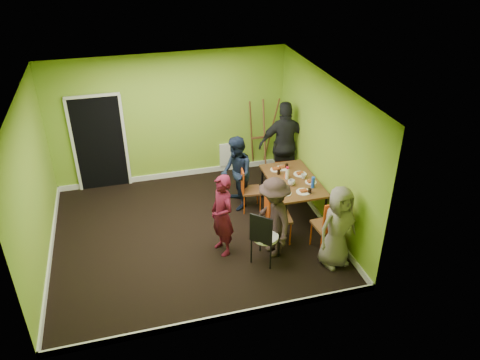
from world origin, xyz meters
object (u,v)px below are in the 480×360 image
object	(u,v)px
dining_table	(293,182)
chair_back_end	(284,156)
chair_left_far	(247,187)
person_front_end	(338,227)
thermos	(287,174)
easel	(262,136)
blue_bottle	(313,182)
person_back_end	(285,145)
person_left_far	(236,173)
chair_front_end	(330,223)
person_left_near	(274,217)
orange_bottle	(285,176)
chair_bentwood	(264,235)
person_standing	(222,215)
chair_left_near	(274,213)

from	to	relation	value
dining_table	chair_back_end	bearing A→B (deg)	79.05
chair_left_far	person_front_end	distance (m)	2.21
chair_back_end	thermos	distance (m)	1.00
easel	blue_bottle	xyz separation A→B (m)	(0.28, -2.21, -0.00)
chair_back_end	person_back_end	size ratio (longest dim) A/B	0.54
chair_left_far	thermos	world-z (taller)	thermos
thermos	person_left_far	xyz separation A→B (m)	(-0.88, 0.46, -0.11)
person_back_end	person_front_end	size ratio (longest dim) A/B	1.29
chair_front_end	dining_table	bearing A→B (deg)	93.36
chair_back_end	person_front_end	distance (m)	2.65
person_left_near	chair_front_end	bearing A→B (deg)	69.37
orange_bottle	person_left_near	world-z (taller)	person_left_near
orange_bottle	person_left_near	distance (m)	1.38
chair_left_far	orange_bottle	world-z (taller)	chair_left_far
dining_table	chair_back_end	world-z (taller)	chair_back_end
chair_bentwood	thermos	distance (m)	1.66
dining_table	blue_bottle	distance (m)	0.48
chair_bentwood	person_left_near	distance (m)	0.36
person_back_end	dining_table	bearing A→B (deg)	87.16
thermos	person_left_far	distance (m)	1.00
dining_table	person_left_far	world-z (taller)	person_left_far
person_standing	person_front_end	distance (m)	1.92
person_standing	person_back_end	world-z (taller)	person_back_end
chair_bentwood	orange_bottle	distance (m)	1.69
orange_bottle	person_standing	xyz separation A→B (m)	(-1.48, -0.95, -0.04)
person_front_end	easel	bearing A→B (deg)	81.98
person_front_end	chair_left_near	bearing A→B (deg)	121.62
chair_back_end	orange_bottle	xyz separation A→B (m)	(-0.31, -0.90, 0.06)
chair_left_far	chair_front_end	distance (m)	1.95
chair_left_near	person_left_near	bearing A→B (deg)	-13.44
person_standing	chair_back_end	bearing A→B (deg)	118.19
person_standing	blue_bottle	bearing A→B (deg)	86.27
chair_bentwood	person_standing	distance (m)	0.78
chair_bentwood	person_left_near	size ratio (longest dim) A/B	0.69
chair_bentwood	person_back_end	size ratio (longest dim) A/B	0.53
thermos	orange_bottle	bearing A→B (deg)	103.95
person_standing	person_left_near	world-z (taller)	person_standing
chair_front_end	blue_bottle	world-z (taller)	chair_front_end
chair_back_end	person_left_near	size ratio (longest dim) A/B	0.70
chair_left_far	blue_bottle	bearing A→B (deg)	62.72
person_back_end	person_front_end	world-z (taller)	person_back_end
chair_bentwood	easel	xyz separation A→B (m)	(0.96, 3.14, 0.31)
chair_front_end	chair_bentwood	xyz separation A→B (m)	(-1.17, 0.04, -0.05)
chair_bentwood	easel	bearing A→B (deg)	115.66
chair_left_far	chair_front_end	xyz separation A→B (m)	(0.98, -1.69, 0.09)
chair_front_end	thermos	world-z (taller)	chair_front_end
person_standing	person_left_near	xyz separation A→B (m)	(0.83, -0.27, -0.01)
easel	person_back_end	distance (m)	0.79
chair_left_near	person_standing	size ratio (longest dim) A/B	0.70
dining_table	chair_back_end	size ratio (longest dim) A/B	1.45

